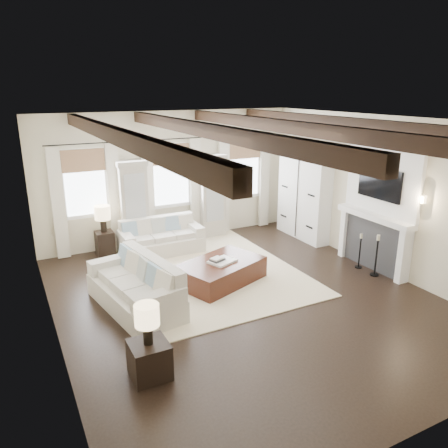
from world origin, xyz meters
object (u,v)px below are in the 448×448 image
ottoman (220,272)px  side_table_front (149,360)px  sofa_back (161,239)px  side_table_back (105,244)px  sofa_left (138,288)px

ottoman → side_table_front: (-2.18, -2.22, 0.03)m
ottoman → side_table_front: size_ratio=3.34×
sofa_back → ottoman: (0.48, -2.14, -0.11)m
sofa_back → side_table_front: bearing=-111.3°
sofa_back → ottoman: sofa_back is taller
side_table_front → side_table_back: bearing=84.2°
side_table_back → sofa_back: bearing=-15.8°
sofa_back → side_table_front: sofa_back is taller
sofa_back → ottoman: bearing=-77.3°
sofa_left → side_table_back: (0.04, 2.73, -0.07)m
ottoman → side_table_back: size_ratio=2.85×
ottoman → side_table_back: 3.02m
sofa_left → sofa_back: bearing=62.2°
ottoman → sofa_left: bearing=167.7°
ottoman → side_table_front: 3.11m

